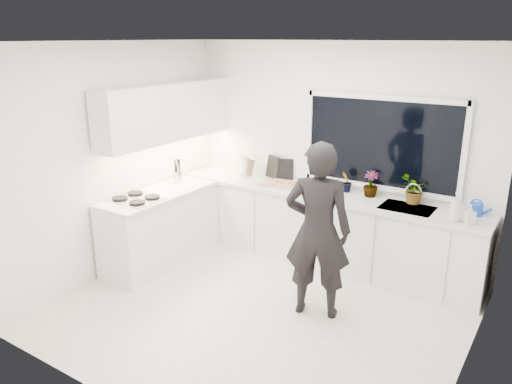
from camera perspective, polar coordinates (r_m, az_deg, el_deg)
The scene contains 25 objects.
floor at distance 5.37m, azimuth 0.14°, elevation -13.49°, with size 4.00×3.50×0.02m, color beige.
wall_back at distance 6.31m, azimuth 8.93°, elevation 4.41°, with size 4.00×0.02×2.70m, color white.
wall_left at distance 6.11m, azimuth -15.88°, elevation 3.52°, with size 0.02×3.50×2.70m, color white.
wall_right at distance 4.14m, azimuth 24.23°, elevation -3.94°, with size 0.02×3.50×2.70m, color white.
ceiling at distance 4.61m, azimuth 0.16°, elevation 16.95°, with size 4.00×3.50×0.02m, color white.
window at distance 6.02m, azimuth 14.09°, elevation 5.42°, with size 1.80×0.02×1.00m, color black.
base_cabinets_back at distance 6.31m, azimuth 7.37°, elevation -4.18°, with size 3.92×0.58×0.88m, color white.
base_cabinets_left at distance 6.37m, azimuth -10.82°, elevation -4.16°, with size 0.58×1.60×0.88m, color white.
countertop_back at distance 6.15m, azimuth 7.49°, elevation -0.22°, with size 3.94×0.62×0.04m, color silver.
countertop_left at distance 6.22m, azimuth -11.06°, elevation -0.21°, with size 0.62×1.60×0.04m, color silver.
upper_cabinets at distance 6.34m, azimuth -10.13°, elevation 9.00°, with size 0.34×2.10×0.70m, color white.
sink at distance 5.82m, azimuth 16.85°, elevation -2.19°, with size 0.58×0.42×0.14m, color silver.
faucet at distance 5.95m, azimuth 17.55°, elevation -0.19°, with size 0.03×0.03×0.22m, color silver.
stovetop at distance 5.99m, azimuth -13.53°, elevation -0.70°, with size 0.56×0.48×0.03m, color black.
person at distance 4.98m, azimuth 7.07°, elevation -4.43°, with size 0.66×0.43×1.81m, color black.
pizza_tray at distance 6.39m, azimuth 2.71°, elevation 0.90°, with size 0.50×0.37×0.03m, color #B0B0B5.
pizza at distance 6.38m, azimuth 2.71°, elevation 1.05°, with size 0.46×0.33×0.01m, color #BA3318.
watering_can at distance 5.80m, azimuth 23.84°, elevation -1.82°, with size 0.14×0.14×0.13m, color blue.
paper_towel_roll at distance 6.79m, azimuth -1.37°, elevation 2.93°, with size 0.11×0.11×0.26m, color white.
knife_block at distance 6.81m, azimuth -0.96°, elevation 2.81°, with size 0.13×0.10×0.22m, color #9B7248.
utensil_crock at distance 6.56m, azimuth -8.93°, elevation 1.74°, with size 0.13×0.13×0.16m, color silver.
picture_frame_large at distance 6.61m, azimuth 3.34°, elevation 2.60°, with size 0.22×0.02×0.28m, color black.
picture_frame_small at distance 6.71m, azimuth 1.93°, elevation 2.91°, with size 0.25×0.02×0.30m, color black.
herb_plants at distance 5.99m, azimuth 14.74°, elevation 0.61°, with size 1.39×0.34×0.33m.
soap_bottles at distance 5.50m, azimuth 22.27°, elevation -1.83°, with size 0.29×0.15×0.30m.
Camera 1 is at (2.52, -3.86, 2.75)m, focal length 35.00 mm.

